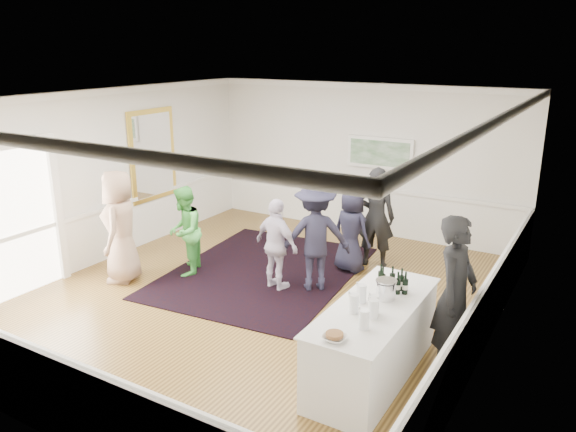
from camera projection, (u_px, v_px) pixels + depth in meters
The scene contains 23 objects.
floor at pixel (261, 297), 9.16m from camera, with size 8.00×8.00×0.00m, color olive.
ceiling at pixel (258, 98), 8.22m from camera, with size 7.00×8.00×0.02m, color white.
wall_left at pixel (102, 177), 10.39m from camera, with size 0.02×8.00×3.20m, color white.
wall_right at pixel (494, 241), 6.99m from camera, with size 0.02×8.00×3.20m, color white.
wall_back at pixel (363, 159), 11.99m from camera, with size 7.00×0.02×3.20m, color white.
wall_front at pixel (32, 299), 5.40m from camera, with size 7.00×0.02×3.20m, color white.
wainscoting at pixel (261, 268), 9.01m from camera, with size 7.00×8.00×1.00m, color white, non-canonical shape.
mirror at pixel (153, 155), 11.38m from camera, with size 0.05×1.25×1.85m.
doorway at pixel (12, 212), 8.86m from camera, with size 0.10×1.78×2.56m.
landscape_painting at pixel (380, 153), 11.69m from camera, with size 1.44×0.06×0.66m.
area_rug at pixel (263, 272), 10.15m from camera, with size 3.05×4.00×0.02m, color black.
serving_table at pixel (374, 340), 6.85m from camera, with size 0.90×2.37×0.96m.
bartender at pixel (455, 295), 6.88m from camera, with size 0.73×0.48×2.01m, color black.
guest_tan at pixel (120, 226), 9.56m from camera, with size 0.95×0.62×1.95m, color #A17D64.
guest_green at pixel (184, 231), 9.87m from camera, with size 0.78×0.61×1.60m, color #4CBA4A.
guest_lilac at pixel (277, 245), 9.26m from camera, with size 0.91×0.38×1.56m, color silver.
guest_dark_a at pixel (315, 236), 9.22m from camera, with size 1.20×0.69×1.86m, color #1C1C2F.
guest_dark_b at pixel (376, 217), 10.21m from camera, with size 0.68×0.45×1.87m, color black.
guest_navy at pixel (351, 230), 10.03m from camera, with size 0.75×0.48×1.53m, color #1C1C2F.
wine_bottles at pixel (393, 279), 7.08m from camera, with size 0.43×0.21×0.31m.
juice_pitchers at pixel (365, 305), 6.43m from camera, with size 0.40×0.72×0.24m.
ice_bucket at pixel (386, 290), 6.84m from camera, with size 0.26×0.26×0.24m, color silver.
nut_bowl at pixel (334, 336), 5.91m from camera, with size 0.26×0.26×0.08m.
Camera 1 is at (4.63, -6.99, 3.94)m, focal length 35.00 mm.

